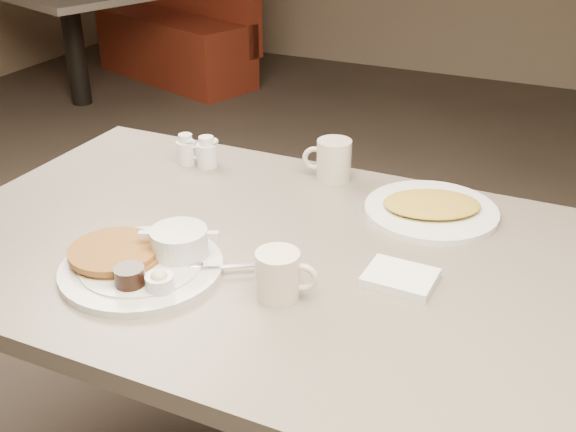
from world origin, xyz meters
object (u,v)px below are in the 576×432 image
at_px(creamer_right, 186,150).
at_px(hash_plate, 431,209).
at_px(booth_back_left, 170,22).
at_px(diner_table, 284,319).
at_px(main_plate, 145,259).
at_px(coffee_mug_far, 333,160).
at_px(coffee_mug_near, 279,274).
at_px(creamer_left, 207,153).

relative_size(creamer_right, hash_plate, 0.20).
xyz_separation_m(hash_plate, booth_back_left, (-2.54, 2.76, -0.35)).
distance_m(diner_table, main_plate, 0.34).
height_order(coffee_mug_far, hash_plate, coffee_mug_far).
relative_size(main_plate, coffee_mug_far, 3.22).
distance_m(coffee_mug_near, booth_back_left, 3.99).
height_order(diner_table, main_plate, main_plate).
xyz_separation_m(main_plate, booth_back_left, (-2.09, 3.22, -0.36)).
height_order(coffee_mug_near, hash_plate, coffee_mug_near).
distance_m(hash_plate, booth_back_left, 3.76).
xyz_separation_m(creamer_left, booth_back_left, (-1.95, 2.74, -0.38)).
bearing_deg(creamer_right, booth_back_left, 124.55).
bearing_deg(main_plate, creamer_right, 113.35).
distance_m(main_plate, coffee_mug_far, 0.57).
height_order(diner_table, creamer_right, creamer_right).
bearing_deg(main_plate, booth_back_left, 123.05).
bearing_deg(booth_back_left, creamer_right, -55.45).
height_order(diner_table, hash_plate, hash_plate).
distance_m(coffee_mug_far, creamer_right, 0.38).
height_order(diner_table, booth_back_left, booth_back_left).
bearing_deg(coffee_mug_far, creamer_right, -169.55).
relative_size(creamer_right, booth_back_left, 0.04).
bearing_deg(booth_back_left, coffee_mug_far, -49.72).
bearing_deg(coffee_mug_far, diner_table, -83.66).
relative_size(creamer_left, hash_plate, 0.20).
distance_m(diner_table, hash_plate, 0.41).
relative_size(main_plate, coffee_mug_near, 3.42).
bearing_deg(hash_plate, creamer_right, 178.61).
relative_size(coffee_mug_far, creamer_right, 1.61).
xyz_separation_m(coffee_mug_near, coffee_mug_far, (-0.10, 0.52, 0.00)).
xyz_separation_m(diner_table, booth_back_left, (-2.31, 3.04, -0.17)).
relative_size(coffee_mug_near, hash_plate, 0.31).
bearing_deg(diner_table, main_plate, -140.82).
height_order(main_plate, creamer_right, creamer_right).
xyz_separation_m(main_plate, hash_plate, (0.44, 0.46, -0.01)).
relative_size(main_plate, hash_plate, 1.06).
distance_m(coffee_mug_near, creamer_left, 0.62).
bearing_deg(hash_plate, creamer_left, 177.87).
height_order(creamer_left, creamer_right, same).
bearing_deg(creamer_right, coffee_mug_near, -43.18).
bearing_deg(creamer_right, diner_table, -35.65).
distance_m(coffee_mug_near, coffee_mug_far, 0.53).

